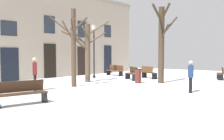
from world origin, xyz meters
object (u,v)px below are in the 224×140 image
object	(u,v)px
tree_foreground	(162,42)
bench_back_to_back_left	(115,70)
tree_left_of_center	(87,49)
tree_center	(73,45)
bench_near_center_tree	(221,73)
streetlamp	(94,45)
person_crossing_plaza	(191,75)
litter_bin	(138,76)
bench_far_corner	(132,73)
person_strolling	(35,72)
bench_back_to_back_right	(21,93)
bench_facing_shops	(149,72)

from	to	relation	value
tree_foreground	bench_back_to_back_left	bearing A→B (deg)	65.88
tree_left_of_center	bench_back_to_back_left	size ratio (longest dim) A/B	2.32
tree_foreground	tree_center	xyz separation A→B (m)	(-4.79, 2.94, -0.25)
bench_near_center_tree	streetlamp	bearing A→B (deg)	-79.72
bench_near_center_tree	tree_left_of_center	bearing A→B (deg)	-60.93
tree_left_of_center	person_crossing_plaza	distance (m)	7.43
tree_foreground	bench_near_center_tree	bearing A→B (deg)	-23.48
litter_bin	bench_near_center_tree	xyz separation A→B (m)	(5.88, -3.26, -0.01)
bench_far_corner	tree_center	bearing A→B (deg)	-58.72
tree_center	person_crossing_plaza	xyz separation A→B (m)	(1.99, -6.12, -1.51)
tree_center	person_crossing_plaza	world-z (taller)	tree_center
streetlamp	bench_back_to_back_left	xyz separation A→B (m)	(2.64, 0.03, -2.08)
tree_left_of_center	bench_far_corner	xyz separation A→B (m)	(3.01, -1.52, -1.68)
tree_center	person_strolling	distance (m)	2.80
tree_center	streetlamp	distance (m)	5.68
tree_left_of_center	bench_far_corner	world-z (taller)	tree_left_of_center
streetlamp	litter_bin	xyz separation A→B (m)	(-0.99, -4.81, -2.07)
bench_back_to_back_left	person_crossing_plaza	distance (m)	10.66
tree_left_of_center	tree_center	bearing A→B (deg)	-152.05
bench_far_corner	person_strolling	bearing A→B (deg)	-59.34
streetlamp	person_strolling	world-z (taller)	streetlamp
tree_foreground	litter_bin	distance (m)	2.60
bench_near_center_tree	bench_far_corner	size ratio (longest dim) A/B	1.04
bench_near_center_tree	bench_back_to_back_right	world-z (taller)	bench_back_to_back_right
bench_back_to_back_right	bench_near_center_tree	bearing A→B (deg)	1.22
tree_foreground	bench_facing_shops	distance (m)	3.84
person_crossing_plaza	litter_bin	bearing A→B (deg)	-130.26
litter_bin	bench_facing_shops	distance (m)	3.36
bench_far_corner	person_strolling	xyz separation A→B (m)	(-7.67, 0.56, 0.46)
tree_left_of_center	tree_foreground	bearing A→B (deg)	-58.33
tree_center	bench_facing_shops	world-z (taller)	tree_center
litter_bin	bench_far_corner	bearing A→B (deg)	46.47
streetlamp	bench_back_to_back_left	bearing A→B (deg)	0.61
litter_bin	tree_center	bearing A→B (deg)	154.66
litter_bin	bench_back_to_back_right	bearing A→B (deg)	-174.93
tree_left_of_center	litter_bin	size ratio (longest dim) A/B	4.48
bench_near_center_tree	person_crossing_plaza	xyz separation A→B (m)	(-7.73, -1.04, 0.40)
tree_left_of_center	person_strolling	distance (m)	4.90
tree_left_of_center	bench_facing_shops	distance (m)	5.36
tree_left_of_center	person_crossing_plaza	size ratio (longest dim) A/B	2.65
litter_bin	bench_far_corner	world-z (taller)	bench_far_corner
bench_near_center_tree	bench_back_to_back_left	world-z (taller)	bench_back_to_back_left
streetlamp	person_strolling	xyz separation A→B (m)	(-7.24, -2.76, -1.60)
tree_left_of_center	bench_far_corner	bearing A→B (deg)	-26.72
tree_center	tree_left_of_center	bearing A→B (deg)	27.95
bench_back_to_back_right	bench_far_corner	size ratio (longest dim) A/B	1.24
tree_center	bench_back_to_back_right	xyz separation A→B (m)	(-4.91, -2.59, -1.91)
bench_facing_shops	litter_bin	bearing A→B (deg)	134.60
bench_far_corner	person_crossing_plaza	bearing A→B (deg)	5.40
bench_back_to_back_right	bench_far_corner	distance (m)	10.42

